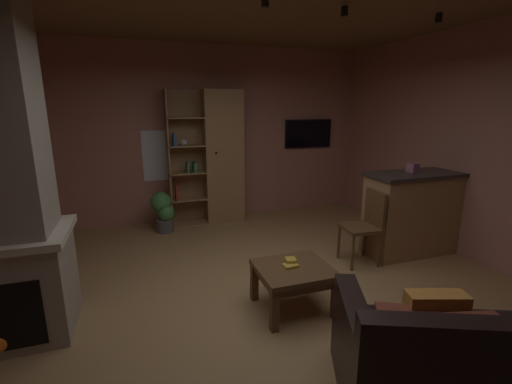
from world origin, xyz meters
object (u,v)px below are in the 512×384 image
object	(u,v)px
leather_couch	(467,367)
potted_floor_plant	(163,211)
wall_mounted_tv	(308,134)
kitchen_bar_counter	(420,212)
dining_chair	(366,222)
bookshelf_cabinet	(218,158)
table_book_1	(291,260)
tissue_box	(413,168)
table_book_0	(290,266)
coffee_table	(294,275)

from	to	relation	value
leather_couch	potted_floor_plant	distance (m)	4.30
leather_couch	wall_mounted_tv	distance (m)	4.77
leather_couch	wall_mounted_tv	bearing A→B (deg)	75.91
kitchen_bar_counter	potted_floor_plant	world-z (taller)	kitchen_bar_counter
kitchen_bar_counter	leather_couch	xyz separation A→B (m)	(-1.60, -2.14, -0.25)
dining_chair	potted_floor_plant	xyz separation A→B (m)	(-2.30, 1.93, -0.18)
bookshelf_cabinet	kitchen_bar_counter	distance (m)	3.14
bookshelf_cabinet	table_book_1	world-z (taller)	bookshelf_cabinet
kitchen_bar_counter	potted_floor_plant	xyz separation A→B (m)	(-3.17, 1.86, -0.20)
table_book_1	tissue_box	bearing A→B (deg)	19.64
table_book_1	dining_chair	distance (m)	1.41
bookshelf_cabinet	leather_couch	bearing A→B (deg)	-81.75
bookshelf_cabinet	table_book_0	size ratio (longest dim) A/B	15.74
coffee_table	wall_mounted_tv	size ratio (longest dim) A/B	0.75
table_book_1	potted_floor_plant	xyz separation A→B (m)	(-1.01, 2.52, -0.13)
table_book_1	dining_chair	size ratio (longest dim) A/B	0.12
potted_floor_plant	wall_mounted_tv	distance (m)	2.95
bookshelf_cabinet	table_book_0	world-z (taller)	bookshelf_cabinet
potted_floor_plant	bookshelf_cabinet	bearing A→B (deg)	17.06
kitchen_bar_counter	table_book_1	distance (m)	2.26
coffee_table	wall_mounted_tv	xyz separation A→B (m)	(1.69, 3.10, 1.07)
bookshelf_cabinet	wall_mounted_tv	xyz separation A→B (m)	(1.75, 0.21, 0.34)
kitchen_bar_counter	potted_floor_plant	bearing A→B (deg)	149.64
bookshelf_cabinet	tissue_box	size ratio (longest dim) A/B	18.09
leather_couch	potted_floor_plant	xyz separation A→B (m)	(-1.57, 4.00, 0.05)
coffee_table	table_book_1	xyz separation A→B (m)	(-0.00, 0.08, 0.13)
bookshelf_cabinet	dining_chair	size ratio (longest dim) A/B	2.36
kitchen_bar_counter	bookshelf_cabinet	bearing A→B (deg)	135.92
table_book_0	tissue_box	bearing A→B (deg)	20.91
tissue_box	wall_mounted_tv	distance (m)	2.34
tissue_box	table_book_0	world-z (taller)	tissue_box
kitchen_bar_counter	coffee_table	xyz separation A→B (m)	(-2.16, -0.73, -0.20)
coffee_table	table_book_1	bearing A→B (deg)	90.20
wall_mounted_tv	potted_floor_plant	bearing A→B (deg)	-169.47
wall_mounted_tv	table_book_1	bearing A→B (deg)	-119.26
table_book_0	dining_chair	xyz separation A→B (m)	(1.31, 0.65, 0.08)
table_book_0	wall_mounted_tv	world-z (taller)	wall_mounted_tv
coffee_table	potted_floor_plant	bearing A→B (deg)	111.33
bookshelf_cabinet	tissue_box	world-z (taller)	bookshelf_cabinet
dining_chair	coffee_table	bearing A→B (deg)	-152.56
coffee_table	potted_floor_plant	world-z (taller)	potted_floor_plant
coffee_table	table_book_0	world-z (taller)	table_book_0
table_book_1	wall_mounted_tv	world-z (taller)	wall_mounted_tv
table_book_0	table_book_1	size ratio (longest dim) A/B	1.28
coffee_table	kitchen_bar_counter	bearing A→B (deg)	18.76
leather_couch	dining_chair	bearing A→B (deg)	70.79
tissue_box	table_book_0	bearing A→B (deg)	-159.09
bookshelf_cabinet	wall_mounted_tv	world-z (taller)	bookshelf_cabinet
bookshelf_cabinet	coffee_table	world-z (taller)	bookshelf_cabinet
leather_couch	table_book_0	bearing A→B (deg)	112.65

